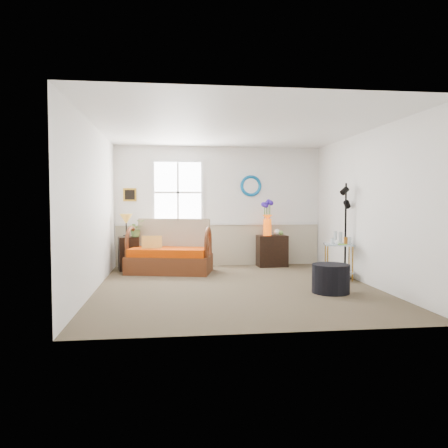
{
  "coord_description": "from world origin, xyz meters",
  "views": [
    {
      "loc": [
        -1.07,
        -7.01,
        1.41
      ],
      "look_at": [
        -0.15,
        0.38,
        1.02
      ],
      "focal_mm": 35.0,
      "sensor_mm": 36.0,
      "label": 1
    }
  ],
  "objects": [
    {
      "name": "floor_lamp",
      "position": [
        2.1,
        0.58,
        0.87
      ],
      "size": [
        0.33,
        0.33,
        1.74
      ],
      "primitive_type": null,
      "rotation": [
        0.0,
        0.0,
        0.4
      ],
      "color": "black",
      "rests_on": "floor"
    },
    {
      "name": "ottoman",
      "position": [
        1.39,
        -0.59,
        0.22
      ],
      "size": [
        0.65,
        0.65,
        0.44
      ],
      "primitive_type": "cylinder",
      "rotation": [
        0.0,
        0.0,
        0.14
      ],
      "color": "black",
      "rests_on": "floor"
    },
    {
      "name": "chair_rail",
      "position": [
        0.0,
        2.47,
        0.92
      ],
      "size": [
        4.46,
        0.04,
        0.06
      ],
      "primitive_type": "cube",
      "color": "silver",
      "rests_on": "walls"
    },
    {
      "name": "window",
      "position": [
        -0.9,
        2.47,
        1.6
      ],
      "size": [
        1.14,
        0.06,
        1.44
      ],
      "primitive_type": null,
      "color": "white",
      "rests_on": "walls"
    },
    {
      "name": "table_lamp",
      "position": [
        -1.96,
        2.06,
        0.92
      ],
      "size": [
        0.31,
        0.31,
        0.47
      ],
      "primitive_type": null,
      "rotation": [
        0.0,
        0.0,
        0.23
      ],
      "color": "#C9882A",
      "rests_on": "lamp_stand"
    },
    {
      "name": "wainscot",
      "position": [
        0.0,
        2.48,
        0.45
      ],
      "size": [
        4.46,
        0.02,
        0.9
      ],
      "primitive_type": "cube",
      "color": "#AEA38A",
      "rests_on": "walls"
    },
    {
      "name": "flower_vase",
      "position": [
        1.0,
        2.15,
        1.05
      ],
      "size": [
        0.22,
        0.22,
        0.75
      ],
      "primitive_type": null,
      "rotation": [
        0.0,
        0.0,
        -0.0
      ],
      "color": "#D54707",
      "rests_on": "cabinet"
    },
    {
      "name": "picture",
      "position": [
        -1.92,
        2.48,
        1.55
      ],
      "size": [
        0.28,
        0.03,
        0.28
      ],
      "primitive_type": "cube",
      "color": "#B98522",
      "rests_on": "walls"
    },
    {
      "name": "potted_plant",
      "position": [
        -1.76,
        2.02,
        0.82
      ],
      "size": [
        0.44,
        0.46,
        0.27
      ],
      "primitive_type": "imported",
      "rotation": [
        0.0,
        0.0,
        0.51
      ],
      "color": "#5E8540",
      "rests_on": "lamp_stand"
    },
    {
      "name": "throw_pillow",
      "position": [
        -1.43,
        1.6,
        0.54
      ],
      "size": [
        0.39,
        0.1,
        0.39
      ],
      "primitive_type": null,
      "rotation": [
        0.0,
        0.0,
        0.01
      ],
      "color": "orange",
      "rests_on": "loveseat"
    },
    {
      "name": "floor",
      "position": [
        0.0,
        0.0,
        0.0
      ],
      "size": [
        4.5,
        5.0,
        0.01
      ],
      "primitive_type": "cube",
      "color": "brown",
      "rests_on": "ground"
    },
    {
      "name": "lamp_stand",
      "position": [
        -1.92,
        2.03,
        0.34
      ],
      "size": [
        0.45,
        0.45,
        0.68
      ],
      "primitive_type": null,
      "rotation": [
        0.0,
        0.0,
        0.19
      ],
      "color": "black",
      "rests_on": "floor"
    },
    {
      "name": "cabinet",
      "position": [
        1.12,
        2.2,
        0.34
      ],
      "size": [
        0.64,
        0.42,
        0.67
      ],
      "primitive_type": null,
      "rotation": [
        0.0,
        0.0,
        0.03
      ],
      "color": "black",
      "rests_on": "floor"
    },
    {
      "name": "mirror",
      "position": [
        0.7,
        2.48,
        1.75
      ],
      "size": [
        0.47,
        0.07,
        0.47
      ],
      "primitive_type": "torus",
      "rotation": [
        1.57,
        0.0,
        0.0
      ],
      "color": "#006DAC",
      "rests_on": "walls"
    },
    {
      "name": "ceiling",
      "position": [
        0.0,
        0.0,
        2.6
      ],
      "size": [
        4.5,
        5.0,
        0.01
      ],
      "primitive_type": "cube",
      "color": "white",
      "rests_on": "walls"
    },
    {
      "name": "tabletop_items",
      "position": [
        2.0,
        0.54,
        0.75
      ],
      "size": [
        0.5,
        0.5,
        0.22
      ],
      "primitive_type": null,
      "rotation": [
        0.0,
        0.0,
        -0.5
      ],
      "color": "silver",
      "rests_on": "side_table"
    },
    {
      "name": "loveseat",
      "position": [
        -1.08,
        1.64,
        0.53
      ],
      "size": [
        1.78,
        1.26,
        1.05
      ],
      "primitive_type": null,
      "rotation": [
        0.0,
        0.0,
        -0.23
      ],
      "color": "maroon",
      "rests_on": "floor"
    },
    {
      "name": "side_table",
      "position": [
        1.95,
        0.51,
        0.32
      ],
      "size": [
        0.62,
        0.62,
        0.64
      ],
      "primitive_type": null,
      "rotation": [
        0.0,
        0.0,
        -0.26
      ],
      "color": "#AF7A23",
      "rests_on": "floor"
    },
    {
      "name": "walls",
      "position": [
        0.0,
        0.0,
        1.3
      ],
      "size": [
        4.51,
        5.01,
        2.6
      ],
      "color": "white",
      "rests_on": "floor"
    }
  ]
}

